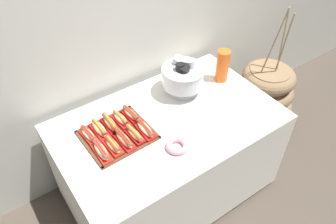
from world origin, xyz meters
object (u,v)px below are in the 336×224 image
(serving_tray, at_px, (117,135))
(hot_dog_0, at_px, (101,151))
(hot_dog_6, at_px, (99,129))
(hot_dog_8, at_px, (121,119))
(hot_dog_1, at_px, (113,145))
(donut, at_px, (177,146))
(hot_dog_9, at_px, (131,114))
(hot_dog_2, at_px, (124,139))
(hot_dog_3, at_px, (135,134))
(buffet_table, at_px, (168,156))
(cup_stack, at_px, (222,66))
(hot_dog_4, at_px, (145,129))
(hot_dog_5, at_px, (88,135))
(floor_vase, at_px, (264,98))
(hot_dog_7, at_px, (110,124))
(punch_bowl, at_px, (183,76))

(serving_tray, xyz_separation_m, hot_dog_0, (-0.15, -0.09, 0.03))
(hot_dog_6, height_order, hot_dog_8, hot_dog_6)
(hot_dog_1, bearing_deg, donut, -33.02)
(hot_dog_1, xyz_separation_m, hot_dog_9, (0.22, 0.17, -0.00))
(hot_dog_2, bearing_deg, hot_dog_3, 1.74)
(hot_dog_9, bearing_deg, buffet_table, -41.12)
(hot_dog_8, xyz_separation_m, donut, (0.17, -0.37, -0.02))
(donut, bearing_deg, serving_tray, 129.92)
(hot_dog_8, relative_size, cup_stack, 0.66)
(serving_tray, xyz_separation_m, hot_dog_8, (0.07, 0.08, 0.03))
(hot_dog_4, xyz_separation_m, donut, (0.09, -0.21, -0.01))
(serving_tray, height_order, hot_dog_5, hot_dog_5)
(floor_vase, xyz_separation_m, hot_dog_5, (-1.63, 0.01, 0.49))
(hot_dog_1, bearing_deg, hot_dog_3, 1.74)
(hot_dog_3, xyz_separation_m, hot_dog_5, (-0.23, 0.16, -0.00))
(hot_dog_3, xyz_separation_m, hot_dog_8, (-0.01, 0.16, 0.00))
(buffet_table, distance_m, hot_dog_2, 0.51)
(hot_dog_2, bearing_deg, donut, -40.80)
(hot_dog_4, relative_size, hot_dog_6, 1.03)
(serving_tray, relative_size, hot_dog_3, 2.62)
(hot_dog_4, distance_m, hot_dog_7, 0.22)
(hot_dog_5, distance_m, hot_dog_8, 0.23)
(hot_dog_7, bearing_deg, floor_vase, -0.71)
(hot_dog_1, distance_m, hot_dog_9, 0.28)
(punch_bowl, bearing_deg, hot_dog_9, -176.49)
(buffet_table, xyz_separation_m, hot_dog_8, (-0.26, 0.16, 0.39))
(buffet_table, height_order, hot_dog_5, hot_dog_5)
(floor_vase, xyz_separation_m, hot_dog_8, (-1.40, 0.02, 0.49))
(hot_dog_0, relative_size, hot_dog_6, 1.02)
(hot_dog_3, bearing_deg, hot_dog_1, -178.26)
(serving_tray, height_order, hot_dog_4, hot_dog_4)
(hot_dog_0, xyz_separation_m, hot_dog_1, (0.07, 0.00, -0.00))
(floor_vase, distance_m, hot_dog_6, 1.63)
(serving_tray, xyz_separation_m, punch_bowl, (0.58, 0.11, 0.14))
(punch_bowl, bearing_deg, hot_dog_0, -164.57)
(hot_dog_6, bearing_deg, hot_dog_3, -45.98)
(buffet_table, relative_size, hot_dog_9, 8.56)
(serving_tray, distance_m, hot_dog_9, 0.17)
(buffet_table, xyz_separation_m, hot_dog_5, (-0.48, 0.15, 0.39))
(hot_dog_0, distance_m, hot_dog_3, 0.23)
(hot_dog_0, distance_m, cup_stack, 1.06)
(hot_dog_3, distance_m, punch_bowl, 0.55)
(hot_dog_1, height_order, hot_dog_8, hot_dog_1)
(hot_dog_8, bearing_deg, buffet_table, -31.37)
(cup_stack, bearing_deg, hot_dog_2, -170.60)
(hot_dog_1, bearing_deg, hot_dog_4, 1.74)
(hot_dog_2, bearing_deg, hot_dog_5, 134.02)
(hot_dog_6, xyz_separation_m, punch_bowl, (0.66, 0.03, 0.10))
(hot_dog_1, height_order, punch_bowl, punch_bowl)
(serving_tray, relative_size, hot_dog_2, 2.27)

